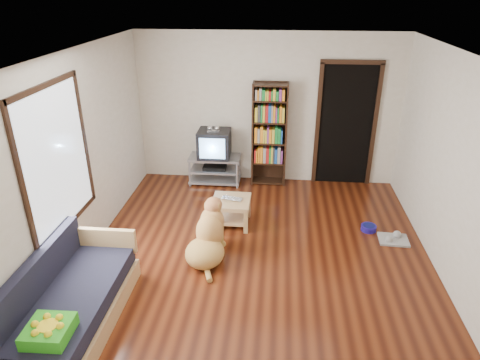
# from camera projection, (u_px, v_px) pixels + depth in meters

# --- Properties ---
(ground) EXTENTS (5.00, 5.00, 0.00)m
(ground) POSITION_uv_depth(u_px,v_px,m) (258.00, 257.00, 5.64)
(ground) COLOR #5B250F
(ground) RESTS_ON ground
(ceiling) EXTENTS (5.00, 5.00, 0.00)m
(ceiling) POSITION_uv_depth(u_px,v_px,m) (262.00, 54.00, 4.55)
(ceiling) COLOR white
(ceiling) RESTS_ON ground
(wall_back) EXTENTS (4.50, 0.00, 4.50)m
(wall_back) POSITION_uv_depth(u_px,v_px,m) (267.00, 110.00, 7.35)
(wall_back) COLOR beige
(wall_back) RESTS_ON ground
(wall_front) EXTENTS (4.50, 0.00, 4.50)m
(wall_front) POSITION_uv_depth(u_px,v_px,m) (240.00, 312.00, 2.84)
(wall_front) COLOR beige
(wall_front) RESTS_ON ground
(wall_left) EXTENTS (0.00, 5.00, 5.00)m
(wall_left) POSITION_uv_depth(u_px,v_px,m) (78.00, 159.00, 5.29)
(wall_left) COLOR beige
(wall_left) RESTS_ON ground
(wall_right) EXTENTS (0.00, 5.00, 5.00)m
(wall_right) POSITION_uv_depth(u_px,v_px,m) (455.00, 173.00, 4.90)
(wall_right) COLOR beige
(wall_right) RESTS_ON ground
(green_cushion) EXTENTS (0.39, 0.39, 0.13)m
(green_cushion) POSITION_uv_depth(u_px,v_px,m) (49.00, 331.00, 3.78)
(green_cushion) COLOR green
(green_cushion) RESTS_ON sofa
(laptop) EXTENTS (0.34, 0.26, 0.02)m
(laptop) POSITION_uv_depth(u_px,v_px,m) (231.00, 200.00, 6.22)
(laptop) COLOR silver
(laptop) RESTS_ON coffee_table
(dog_bowl) EXTENTS (0.22, 0.22, 0.08)m
(dog_bowl) POSITION_uv_depth(u_px,v_px,m) (369.00, 228.00, 6.23)
(dog_bowl) COLOR navy
(dog_bowl) RESTS_ON ground
(grey_rag) EXTENTS (0.42, 0.34, 0.03)m
(grey_rag) POSITION_uv_depth(u_px,v_px,m) (393.00, 240.00, 5.99)
(grey_rag) COLOR #9D9D9D
(grey_rag) RESTS_ON ground
(window) EXTENTS (0.03, 1.46, 1.70)m
(window) POSITION_uv_depth(u_px,v_px,m) (57.00, 160.00, 4.75)
(window) COLOR white
(window) RESTS_ON wall_left
(doorway) EXTENTS (1.03, 0.05, 2.19)m
(doorway) POSITION_uv_depth(u_px,v_px,m) (346.00, 122.00, 7.30)
(doorway) COLOR black
(doorway) RESTS_ON wall_back
(tv_stand) EXTENTS (0.90, 0.45, 0.50)m
(tv_stand) POSITION_uv_depth(u_px,v_px,m) (215.00, 168.00, 7.64)
(tv_stand) COLOR #99999E
(tv_stand) RESTS_ON ground
(crt_tv) EXTENTS (0.55, 0.52, 0.58)m
(crt_tv) POSITION_uv_depth(u_px,v_px,m) (214.00, 143.00, 7.46)
(crt_tv) COLOR black
(crt_tv) RESTS_ON tv_stand
(bookshelf) EXTENTS (0.60, 0.30, 1.80)m
(bookshelf) POSITION_uv_depth(u_px,v_px,m) (269.00, 129.00, 7.33)
(bookshelf) COLOR black
(bookshelf) RESTS_ON ground
(sofa) EXTENTS (0.80, 1.80, 0.80)m
(sofa) POSITION_uv_depth(u_px,v_px,m) (71.00, 303.00, 4.44)
(sofa) COLOR tan
(sofa) RESTS_ON ground
(coffee_table) EXTENTS (0.55, 0.55, 0.40)m
(coffee_table) POSITION_uv_depth(u_px,v_px,m) (231.00, 207.00, 6.30)
(coffee_table) COLOR tan
(coffee_table) RESTS_ON ground
(dog) EXTENTS (0.60, 0.99, 0.80)m
(dog) POSITION_uv_depth(u_px,v_px,m) (208.00, 238.00, 5.52)
(dog) COLOR tan
(dog) RESTS_ON ground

